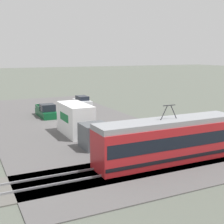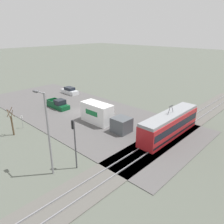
# 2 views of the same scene
# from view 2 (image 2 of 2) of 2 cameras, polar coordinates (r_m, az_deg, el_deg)

# --- Properties ---
(ground_plane) EXTENTS (320.00, 320.00, 0.00)m
(ground_plane) POSITION_cam_2_polar(r_m,az_deg,el_deg) (41.82, -8.83, 0.11)
(ground_plane) COLOR #565B51
(road_surface) EXTENTS (18.44, 45.64, 0.08)m
(road_surface) POSITION_cam_2_polar(r_m,az_deg,el_deg) (41.81, -8.83, 0.16)
(road_surface) COLOR #565454
(road_surface) RESTS_ON ground
(rail_bed) EXTENTS (63.64, 4.40, 0.22)m
(rail_bed) POSITION_cam_2_polar(r_m,az_deg,el_deg) (31.01, 11.86, -7.66)
(rail_bed) COLOR #5B5954
(rail_bed) RESTS_ON ground
(light_rail_tram) EXTENTS (12.25, 2.68, 4.53)m
(light_rail_tram) POSITION_cam_2_polar(r_m,az_deg,el_deg) (32.52, 14.72, -3.23)
(light_rail_tram) COLOR #B21E23
(light_rail_tram) RESTS_ON ground
(box_truck) EXTENTS (2.45, 9.42, 3.28)m
(box_truck) POSITION_cam_2_polar(r_m,az_deg,el_deg) (35.15, -2.50, -0.94)
(box_truck) COLOR #4C5156
(box_truck) RESTS_ON ground
(pickup_truck) EXTENTS (1.98, 5.26, 1.81)m
(pickup_truck) POSITION_cam_2_polar(r_m,az_deg,el_deg) (44.17, -13.85, 1.91)
(pickup_truck) COLOR #0C4723
(pickup_truck) RESTS_ON ground
(sedan_car_0) EXTENTS (1.86, 4.70, 1.58)m
(sedan_car_0) POSITION_cam_2_polar(r_m,az_deg,el_deg) (53.60, -10.99, 5.41)
(sedan_car_0) COLOR silver
(sedan_car_0) RESTS_ON ground
(traffic_light_pole) EXTENTS (0.28, 0.47, 5.74)m
(traffic_light_pole) POSITION_cam_2_polar(r_m,az_deg,el_deg) (23.78, -9.78, -6.81)
(traffic_light_pole) COLOR #47474C
(traffic_light_pole) RESTS_ON ground
(street_tree) EXTENTS (1.01, 0.84, 4.21)m
(street_tree) POSITION_cam_2_polar(r_m,az_deg,el_deg) (34.74, -24.67, -2.61)
(street_tree) COLOR brown
(street_tree) RESTS_ON ground
(street_lamp_mid_block) EXTENTS (0.36, 1.95, 9.07)m
(street_lamp_mid_block) POSITION_cam_2_polar(r_m,az_deg,el_deg) (22.87, -16.57, -4.44)
(street_lamp_mid_block) COLOR gray
(street_lamp_mid_block) RESTS_ON ground
(no_parking_sign) EXTENTS (0.32, 0.08, 2.12)m
(no_parking_sign) POSITION_cam_2_polar(r_m,az_deg,el_deg) (36.77, -22.45, -2.06)
(no_parking_sign) COLOR gray
(no_parking_sign) RESTS_ON ground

